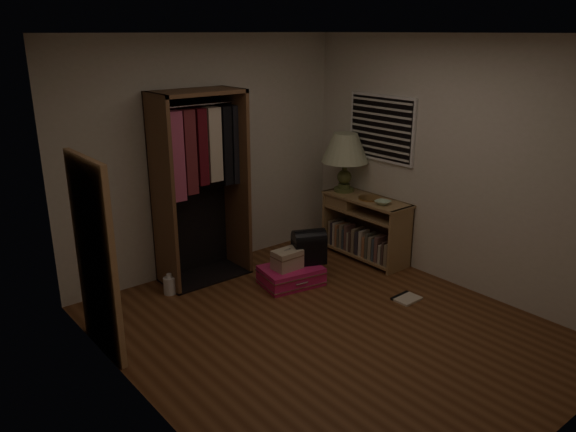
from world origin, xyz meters
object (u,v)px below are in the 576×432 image
at_px(table_lamp, 345,149).
at_px(console_bookshelf, 363,226).
at_px(black_bag, 309,246).
at_px(pink_suitcase, 291,275).
at_px(white_jug, 170,285).
at_px(floor_mirror, 96,257).
at_px(open_wardrobe, 202,169).
at_px(train_case, 287,259).

bearing_deg(table_lamp, console_bookshelf, -90.88).
bearing_deg(black_bag, console_bookshelf, 29.06).
bearing_deg(pink_suitcase, white_jug, 161.69).
distance_m(floor_mirror, black_bag, 2.35).
bearing_deg(table_lamp, pink_suitcase, -160.92).
height_order(open_wardrobe, table_lamp, open_wardrobe).
height_order(console_bookshelf, white_jug, console_bookshelf).
relative_size(table_lamp, white_jug, 3.16).
xyz_separation_m(open_wardrobe, white_jug, (-0.55, -0.17, -1.13)).
distance_m(open_wardrobe, white_jug, 1.27).
distance_m(pink_suitcase, white_jug, 1.29).
distance_m(floor_mirror, train_case, 2.09).
xyz_separation_m(train_case, table_lamp, (1.23, 0.41, 0.97)).
relative_size(open_wardrobe, floor_mirror, 1.21).
relative_size(console_bookshelf, floor_mirror, 0.66).
distance_m(train_case, table_lamp, 1.61).
relative_size(console_bookshelf, white_jug, 4.98).
height_order(console_bookshelf, pink_suitcase, console_bookshelf).
relative_size(console_bookshelf, pink_suitcase, 1.55).
bearing_deg(black_bag, pink_suitcase, -160.10).
distance_m(console_bookshelf, floor_mirror, 3.27).
relative_size(open_wardrobe, white_jug, 9.12).
bearing_deg(black_bag, train_case, -159.36).
xyz_separation_m(open_wardrobe, table_lamp, (1.75, -0.39, 0.04)).
height_order(console_bookshelf, table_lamp, table_lamp).
bearing_deg(table_lamp, black_bag, -155.67).
bearing_deg(console_bookshelf, table_lamp, 89.12).
bearing_deg(pink_suitcase, black_bag, 6.23).
relative_size(floor_mirror, white_jug, 7.56).
xyz_separation_m(console_bookshelf, open_wardrobe, (-1.75, 0.73, 0.83)).
height_order(pink_suitcase, black_bag, black_bag).
distance_m(open_wardrobe, pink_suitcase, 1.49).
xyz_separation_m(train_case, black_bag, (0.29, -0.02, 0.09)).
height_order(floor_mirror, black_bag, floor_mirror).
bearing_deg(train_case, pink_suitcase, 0.23).
bearing_deg(train_case, open_wardrobe, 124.13).
bearing_deg(train_case, black_bag, -3.01).
xyz_separation_m(console_bookshelf, black_bag, (-0.93, -0.08, 0.00)).
xyz_separation_m(open_wardrobe, train_case, (0.53, -0.79, -0.92)).
height_order(table_lamp, white_jug, table_lamp).
distance_m(console_bookshelf, train_case, 1.23).
xyz_separation_m(floor_mirror, pink_suitcase, (2.07, -0.02, -0.75)).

